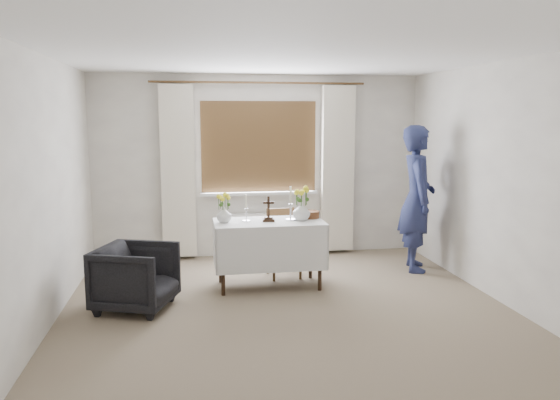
{
  "coord_description": "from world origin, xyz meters",
  "views": [
    {
      "loc": [
        -0.94,
        -4.98,
        1.94
      ],
      "look_at": [
        0.02,
        0.81,
        1.03
      ],
      "focal_mm": 35.0,
      "sensor_mm": 36.0,
      "label": 1
    }
  ],
  "objects_px": {
    "altar_table": "(269,254)",
    "person": "(417,198)",
    "armchair": "(136,277)",
    "wooden_cross": "(269,209)",
    "flower_vase_right": "(301,211)",
    "wooden_chair": "(284,243)",
    "flower_vase_left": "(224,215)"
  },
  "relations": [
    {
      "from": "wooden_cross",
      "to": "flower_vase_right",
      "type": "bearing_deg",
      "value": 5.5
    },
    {
      "from": "altar_table",
      "to": "person",
      "type": "height_order",
      "value": "person"
    },
    {
      "from": "armchair",
      "to": "flower_vase_left",
      "type": "xyz_separation_m",
      "value": [
        0.93,
        0.53,
        0.52
      ]
    },
    {
      "from": "wooden_chair",
      "to": "flower_vase_left",
      "type": "relative_size",
      "value": 4.66
    },
    {
      "from": "armchair",
      "to": "flower_vase_left",
      "type": "bearing_deg",
      "value": -41.11
    },
    {
      "from": "person",
      "to": "flower_vase_right",
      "type": "height_order",
      "value": "person"
    },
    {
      "from": "wooden_chair",
      "to": "flower_vase_left",
      "type": "height_order",
      "value": "flower_vase_left"
    },
    {
      "from": "altar_table",
      "to": "armchair",
      "type": "xyz_separation_m",
      "value": [
        -1.43,
        -0.52,
        -0.05
      ]
    },
    {
      "from": "person",
      "to": "altar_table",
      "type": "bearing_deg",
      "value": 115.39
    },
    {
      "from": "armchair",
      "to": "flower_vase_right",
      "type": "xyz_separation_m",
      "value": [
        1.81,
        0.51,
        0.54
      ]
    },
    {
      "from": "altar_table",
      "to": "person",
      "type": "bearing_deg",
      "value": 11.82
    },
    {
      "from": "wooden_chair",
      "to": "person",
      "type": "bearing_deg",
      "value": -3.31
    },
    {
      "from": "altar_table",
      "to": "flower_vase_right",
      "type": "distance_m",
      "value": 0.61
    },
    {
      "from": "flower_vase_left",
      "to": "flower_vase_right",
      "type": "bearing_deg",
      "value": -1.3
    },
    {
      "from": "armchair",
      "to": "wooden_cross",
      "type": "height_order",
      "value": "wooden_cross"
    },
    {
      "from": "armchair",
      "to": "wooden_cross",
      "type": "xyz_separation_m",
      "value": [
        1.43,
        0.51,
        0.57
      ]
    },
    {
      "from": "armchair",
      "to": "person",
      "type": "bearing_deg",
      "value": -55.41
    },
    {
      "from": "armchair",
      "to": "wooden_cross",
      "type": "distance_m",
      "value": 1.62
    },
    {
      "from": "altar_table",
      "to": "wooden_chair",
      "type": "relative_size",
      "value": 1.5
    },
    {
      "from": "armchair",
      "to": "altar_table",
      "type": "bearing_deg",
      "value": -50.87
    },
    {
      "from": "wooden_chair",
      "to": "person",
      "type": "xyz_separation_m",
      "value": [
        1.71,
        0.05,
        0.5
      ]
    },
    {
      "from": "flower_vase_right",
      "to": "wooden_cross",
      "type": "bearing_deg",
      "value": 179.4
    },
    {
      "from": "wooden_cross",
      "to": "flower_vase_right",
      "type": "relative_size",
      "value": 1.37
    },
    {
      "from": "armchair",
      "to": "flower_vase_left",
      "type": "distance_m",
      "value": 1.19
    },
    {
      "from": "altar_table",
      "to": "person",
      "type": "distance_m",
      "value": 2.05
    },
    {
      "from": "person",
      "to": "wooden_cross",
      "type": "relative_size",
      "value": 6.43
    },
    {
      "from": "wooden_cross",
      "to": "wooden_chair",
      "type": "bearing_deg",
      "value": 62.74
    },
    {
      "from": "flower_vase_left",
      "to": "flower_vase_right",
      "type": "relative_size",
      "value": 0.85
    },
    {
      "from": "wooden_chair",
      "to": "wooden_cross",
      "type": "bearing_deg",
      "value": -128.31
    },
    {
      "from": "altar_table",
      "to": "wooden_cross",
      "type": "relative_size",
      "value": 4.36
    },
    {
      "from": "person",
      "to": "flower_vase_right",
      "type": "xyz_separation_m",
      "value": [
        -1.57,
        -0.42,
        -0.05
      ]
    },
    {
      "from": "armchair",
      "to": "wooden_cross",
      "type": "bearing_deg",
      "value": -51.0
    }
  ]
}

